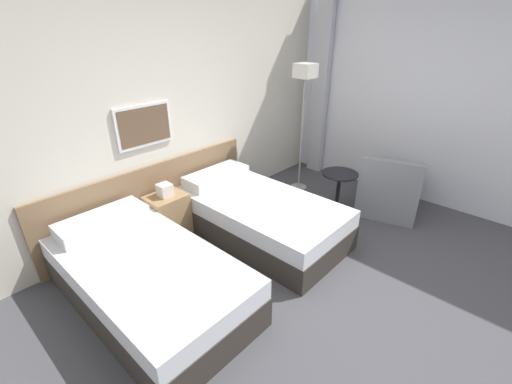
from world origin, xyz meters
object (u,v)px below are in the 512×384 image
object	(u,v)px
floor_lamp	(305,86)
side_table	(339,185)
nightstand	(168,215)
armchair	(389,192)
bed_near_window	(259,216)
bed_near_door	(147,278)

from	to	relation	value
floor_lamp	side_table	size ratio (longest dim) A/B	3.25
nightstand	armchair	xyz separation A→B (m)	(2.30, -1.60, -0.01)
bed_near_window	side_table	bearing A→B (deg)	-19.84
bed_near_window	bed_near_door	bearing A→B (deg)	180.00
nightstand	armchair	size ratio (longest dim) A/B	0.68
nightstand	side_table	distance (m)	2.14
bed_near_window	side_table	xyz separation A→B (m)	(1.09, -0.39, 0.14)
bed_near_door	floor_lamp	distance (m)	3.08
armchair	floor_lamp	bearing A→B (deg)	-5.42
armchair	bed_near_door	bearing A→B (deg)	57.95
bed_near_window	nightstand	xyz separation A→B (m)	(-0.73, 0.73, 0.03)
floor_lamp	side_table	bearing A→B (deg)	-107.59
bed_near_window	floor_lamp	distance (m)	1.87
bed_near_door	nightstand	size ratio (longest dim) A/B	2.91
floor_lamp	side_table	xyz separation A→B (m)	(-0.25, -0.79, -1.10)
nightstand	floor_lamp	distance (m)	2.42
nightstand	floor_lamp	world-z (taller)	floor_lamp
floor_lamp	bed_near_window	bearing A→B (deg)	-163.52
bed_near_window	floor_lamp	size ratio (longest dim) A/B	1.09
bed_near_door	nightstand	bearing A→B (deg)	45.26
bed_near_window	armchair	distance (m)	1.80
side_table	armchair	xyz separation A→B (m)	(0.49, -0.47, -0.12)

